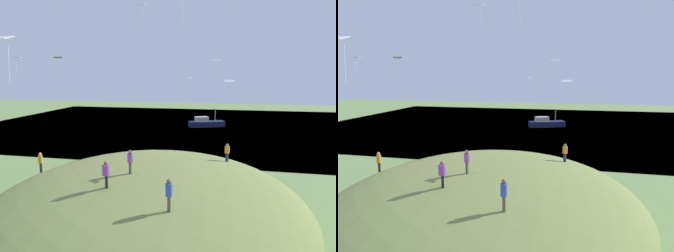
{
  "view_description": "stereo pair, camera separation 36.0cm",
  "coord_description": "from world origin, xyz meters",
  "views": [
    {
      "loc": [
        29.04,
        9.26,
        10.01
      ],
      "look_at": [
        1.79,
        3.43,
        5.4
      ],
      "focal_mm": 33.88,
      "sensor_mm": 36.0,
      "label": 1
    },
    {
      "loc": [
        28.96,
        9.61,
        10.01
      ],
      "look_at": [
        1.79,
        3.43,
        5.4
      ],
      "focal_mm": 33.88,
      "sensor_mm": 36.0,
      "label": 2
    }
  ],
  "objects": [
    {
      "name": "boat_on_lake",
      "position": [
        -30.85,
        3.82,
        0.7
      ],
      "size": [
        4.56,
        7.0,
        3.48
      ],
      "rotation": [
        0.0,
        0.0,
        5.12
      ],
      "color": "#151B41",
      "rests_on": "lake_water"
    },
    {
      "name": "kite_10",
      "position": [
        5.16,
        8.73,
        9.33
      ],
      "size": [
        0.83,
        0.93,
        1.95
      ],
      "color": "silver"
    },
    {
      "name": "person_with_child",
      "position": [
        9.16,
        2.37,
        4.29
      ],
      "size": [
        0.42,
        0.42,
        1.65
      ],
      "rotation": [
        0.0,
        0.0,
        3.02
      ],
      "color": "#3A3C32",
      "rests_on": "grass_hill"
    },
    {
      "name": "kite_11",
      "position": [
        -4.48,
        7.12,
        11.3
      ],
      "size": [
        1.37,
        1.4,
        1.93
      ],
      "color": "white"
    },
    {
      "name": "person_walking_path",
      "position": [
        11.71,
        1.7,
        4.15
      ],
      "size": [
        0.65,
        0.65,
        1.69
      ],
      "rotation": [
        0.0,
        0.0,
        0.5
      ],
      "color": "black",
      "rests_on": "grass_hill"
    },
    {
      "name": "kite_4",
      "position": [
        0.84,
        0.66,
        15.96
      ],
      "size": [
        0.82,
        1.17,
        1.75
      ],
      "color": "white"
    },
    {
      "name": "ground_plane",
      "position": [
        0.0,
        0.0,
        0.0
      ],
      "size": [
        160.0,
        160.0,
        0.0
      ],
      "primitive_type": "plane",
      "color": "#6F8E4C"
    },
    {
      "name": "person_near_shore",
      "position": [
        13.63,
        6.01,
        3.97
      ],
      "size": [
        0.5,
        0.5,
        1.78
      ],
      "rotation": [
        0.0,
        0.0,
        0.58
      ],
      "color": "brown",
      "rests_on": "grass_hill"
    },
    {
      "name": "kite_2",
      "position": [
        -6.42,
        -11.97,
        11.87
      ],
      "size": [
        1.08,
        1.2,
        1.8
      ],
      "color": "white"
    },
    {
      "name": "person_watching_kites",
      "position": [
        2.31,
        8.7,
        3.55
      ],
      "size": [
        0.56,
        0.56,
        1.57
      ],
      "rotation": [
        0.0,
        0.0,
        4.12
      ],
      "color": "#192A47",
      "rests_on": "grass_hill"
    },
    {
      "name": "grass_hill",
      "position": [
        7.73,
        3.17,
        0.0
      ],
      "size": [
        26.84,
        23.46,
        6.55
      ],
      "primitive_type": "ellipsoid",
      "color": "olive",
      "rests_on": "ground_plane"
    },
    {
      "name": "person_on_hilltop",
      "position": [
        5.67,
        -6.91,
        2.72
      ],
      "size": [
        0.45,
        0.45,
        1.76
      ],
      "rotation": [
        0.0,
        0.0,
        1.86
      ],
      "color": "#342B29",
      "rests_on": "grass_hill"
    },
    {
      "name": "kite_6",
      "position": [
        -2.32,
        4.76,
        9.51
      ],
      "size": [
        0.83,
        0.83,
        1.24
      ],
      "color": "white"
    },
    {
      "name": "kite_3",
      "position": [
        15.25,
        -2.02,
        11.62
      ],
      "size": [
        0.77,
        1.11,
        2.33
      ],
      "color": "white"
    },
    {
      "name": "lake_water",
      "position": [
        -32.48,
        0.0,
        -0.2
      ],
      "size": [
        56.89,
        80.0,
        0.4
      ],
      "primitive_type": "cube",
      "color": "navy",
      "rests_on": "ground_plane"
    },
    {
      "name": "kite_9",
      "position": [
        0.83,
        -12.08,
        11.52
      ],
      "size": [
        0.56,
        0.75,
        1.33
      ],
      "color": "white"
    }
  ]
}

